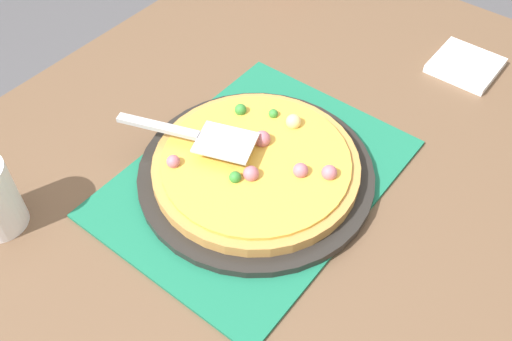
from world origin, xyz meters
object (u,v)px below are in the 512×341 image
object	(u,v)px
pizza_server	(197,136)
napkin_stack	(465,65)
pizza	(256,165)
pizza_pan	(256,173)

from	to	relation	value
pizza_server	napkin_stack	xyz separation A→B (m)	(0.51, -0.24, -0.06)
napkin_stack	pizza_server	bearing A→B (deg)	154.87
pizza	pizza_server	bearing A→B (deg)	110.34
pizza	napkin_stack	size ratio (longest dim) A/B	2.75
pizza_server	pizza_pan	bearing A→B (deg)	-70.13
pizza_pan	napkin_stack	size ratio (longest dim) A/B	3.17
pizza_pan	pizza_server	bearing A→B (deg)	109.87
pizza_pan	pizza	size ratio (longest dim) A/B	1.15
pizza	napkin_stack	bearing A→B (deg)	-17.17
pizza	napkin_stack	world-z (taller)	pizza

